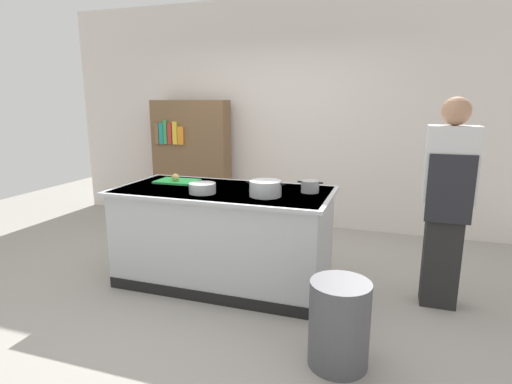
{
  "coord_description": "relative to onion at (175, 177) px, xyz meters",
  "views": [
    {
      "loc": [
        1.43,
        -3.35,
        1.68
      ],
      "look_at": [
        0.25,
        0.2,
        0.85
      ],
      "focal_mm": 28.62,
      "sensor_mm": 36.0,
      "label": 1
    }
  ],
  "objects": [
    {
      "name": "cutting_board",
      "position": [
        -0.01,
        0.04,
        -0.05
      ],
      "size": [
        0.4,
        0.28,
        0.02
      ],
      "primitive_type": "cube",
      "color": "green",
      "rests_on": "counter_island"
    },
    {
      "name": "sauce_pan",
      "position": [
        1.33,
        0.01,
        -0.0
      ],
      "size": [
        0.22,
        0.16,
        0.11
      ],
      "color": "#99999E",
      "rests_on": "counter_island"
    },
    {
      "name": "person_chef",
      "position": [
        2.44,
        0.04,
        -0.04
      ],
      "size": [
        0.38,
        0.25,
        1.72
      ],
      "rotation": [
        0.0,
        0.0,
        1.25
      ],
      "color": "black",
      "rests_on": "ground_plane"
    },
    {
      "name": "stock_pot",
      "position": [
        1.0,
        -0.26,
        0.01
      ],
      "size": [
        0.34,
        0.27,
        0.13
      ],
      "color": "#B7BABF",
      "rests_on": "counter_island"
    },
    {
      "name": "ground_plane",
      "position": [
        0.55,
        -0.12,
        -0.96
      ],
      "size": [
        10.0,
        10.0,
        0.0
      ],
      "primitive_type": "plane",
      "color": "#9E9991"
    },
    {
      "name": "trash_bin",
      "position": [
        1.74,
        -1.05,
        -0.67
      ],
      "size": [
        0.39,
        0.39,
        0.57
      ],
      "primitive_type": "cylinder",
      "color": "#4C4C51",
      "rests_on": "ground_plane"
    },
    {
      "name": "mixing_bowl",
      "position": [
        0.45,
        -0.32,
        -0.01
      ],
      "size": [
        0.23,
        0.23,
        0.09
      ],
      "primitive_type": "cylinder",
      "color": "#B7BABF",
      "rests_on": "counter_island"
    },
    {
      "name": "onion",
      "position": [
        0.0,
        0.0,
        0.0
      ],
      "size": [
        0.07,
        0.07,
        0.07
      ],
      "primitive_type": "sphere",
      "color": "tan",
      "rests_on": "cutting_board"
    },
    {
      "name": "counter_island",
      "position": [
        0.55,
        -0.12,
        -0.49
      ],
      "size": [
        1.98,
        0.98,
        0.9
      ],
      "color": "#B7BABF",
      "rests_on": "ground_plane"
    },
    {
      "name": "back_wall",
      "position": [
        0.55,
        1.98,
        0.54
      ],
      "size": [
        6.4,
        0.12,
        3.0
      ],
      "primitive_type": "cube",
      "color": "silver",
      "rests_on": "ground_plane"
    },
    {
      "name": "bookshelf",
      "position": [
        -0.69,
        1.68,
        -0.1
      ],
      "size": [
        1.1,
        0.31,
        1.7
      ],
      "color": "brown",
      "rests_on": "ground_plane"
    }
  ]
}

